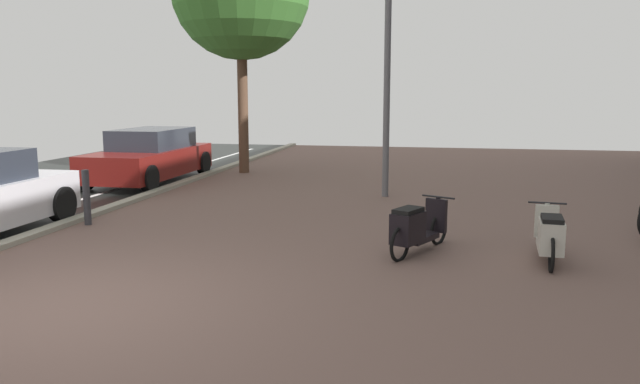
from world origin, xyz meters
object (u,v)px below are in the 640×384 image
parked_car_far (150,156)px  bollard_far (87,197)px  scooter_near (415,228)px  lamp_post (388,42)px  scooter_mid (550,236)px

parked_car_far → bollard_far: parked_car_far is taller
scooter_near → parked_car_far: size_ratio=0.36×
parked_car_far → lamp_post: lamp_post is taller
parked_car_far → lamp_post: (6.10, -1.19, 2.66)m
lamp_post → scooter_near: bearing=-79.7°
lamp_post → scooter_mid: bearing=-61.4°
scooter_near → bollard_far: size_ratio=1.60×
scooter_near → scooter_mid: size_ratio=0.92×
parked_car_far → lamp_post: 6.76m
parked_car_far → bollard_far: bearing=-74.9°
scooter_near → scooter_mid: (1.77, -0.09, -0.01)m
scooter_mid → lamp_post: size_ratio=0.28×
scooter_near → parked_car_far: (-6.96, 5.92, 0.26)m
scooter_near → scooter_mid: 1.77m
lamp_post → bollard_far: 6.74m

